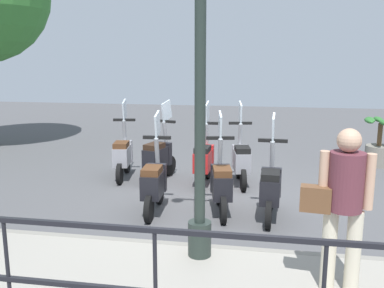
{
  "coord_description": "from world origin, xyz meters",
  "views": [
    {
      "loc": [
        -6.87,
        -0.73,
        2.37
      ],
      "look_at": [
        0.2,
        0.5,
        0.9
      ],
      "focal_mm": 40.0,
      "sensor_mm": 36.0,
      "label": 1
    }
  ],
  "objects_px": {
    "lamp_post_near": "(200,81)",
    "scooter_near_2": "(154,182)",
    "pedestrian_with_bag": "(342,199)",
    "scooter_far_0": "(241,160)",
    "potted_palm": "(379,146)",
    "scooter_far_1": "(204,159)",
    "scooter_far_3": "(123,154)",
    "scooter_near_0": "(270,187)",
    "scooter_near_1": "(221,183)",
    "scooter_far_2": "(158,156)"
  },
  "relations": [
    {
      "from": "lamp_post_near",
      "to": "scooter_near_2",
      "type": "distance_m",
      "value": 2.5
    },
    {
      "from": "pedestrian_with_bag",
      "to": "scooter_near_2",
      "type": "height_order",
      "value": "pedestrian_with_bag"
    },
    {
      "from": "scooter_near_2",
      "to": "scooter_far_0",
      "type": "distance_m",
      "value": 2.1
    },
    {
      "from": "lamp_post_near",
      "to": "scooter_near_2",
      "type": "height_order",
      "value": "lamp_post_near"
    },
    {
      "from": "lamp_post_near",
      "to": "potted_palm",
      "type": "distance_m",
      "value": 6.39
    },
    {
      "from": "scooter_near_2",
      "to": "scooter_far_1",
      "type": "height_order",
      "value": "same"
    },
    {
      "from": "potted_palm",
      "to": "scooter_near_2",
      "type": "relative_size",
      "value": 0.69
    },
    {
      "from": "lamp_post_near",
      "to": "scooter_near_2",
      "type": "bearing_deg",
      "value": 30.55
    },
    {
      "from": "scooter_near_2",
      "to": "scooter_far_3",
      "type": "xyz_separation_m",
      "value": [
        1.74,
        1.09,
        0.0
      ]
    },
    {
      "from": "potted_palm",
      "to": "scooter_near_0",
      "type": "xyz_separation_m",
      "value": [
        -3.61,
        2.37,
        0.04
      ]
    },
    {
      "from": "pedestrian_with_bag",
      "to": "scooter_far_0",
      "type": "height_order",
      "value": "pedestrian_with_bag"
    },
    {
      "from": "lamp_post_near",
      "to": "scooter_far_1",
      "type": "bearing_deg",
      "value": 7.42
    },
    {
      "from": "scooter_far_3",
      "to": "scooter_far_0",
      "type": "bearing_deg",
      "value": -99.61
    },
    {
      "from": "scooter_near_0",
      "to": "scooter_near_2",
      "type": "bearing_deg",
      "value": 94.51
    },
    {
      "from": "scooter_near_0",
      "to": "scooter_far_3",
      "type": "distance_m",
      "value": 3.31
    },
    {
      "from": "scooter_near_1",
      "to": "scooter_far_2",
      "type": "relative_size",
      "value": 1.0
    },
    {
      "from": "scooter_far_0",
      "to": "scooter_far_2",
      "type": "relative_size",
      "value": 1.0
    },
    {
      "from": "scooter_near_0",
      "to": "scooter_far_1",
      "type": "height_order",
      "value": "same"
    },
    {
      "from": "scooter_far_1",
      "to": "scooter_far_3",
      "type": "relative_size",
      "value": 1.0
    },
    {
      "from": "scooter_near_1",
      "to": "scooter_far_3",
      "type": "distance_m",
      "value": 2.65
    },
    {
      "from": "lamp_post_near",
      "to": "scooter_near_1",
      "type": "bearing_deg",
      "value": -1.9
    },
    {
      "from": "scooter_far_2",
      "to": "pedestrian_with_bag",
      "type": "bearing_deg",
      "value": -127.74
    },
    {
      "from": "scooter_near_1",
      "to": "scooter_near_2",
      "type": "bearing_deg",
      "value": 86.89
    },
    {
      "from": "pedestrian_with_bag",
      "to": "scooter_far_1",
      "type": "distance_m",
      "value": 4.21
    },
    {
      "from": "scooter_near_1",
      "to": "scooter_far_3",
      "type": "height_order",
      "value": "same"
    },
    {
      "from": "potted_palm",
      "to": "scooter_far_1",
      "type": "bearing_deg",
      "value": 119.9
    },
    {
      "from": "scooter_near_2",
      "to": "scooter_far_1",
      "type": "bearing_deg",
      "value": -21.92
    },
    {
      "from": "lamp_post_near",
      "to": "scooter_far_0",
      "type": "distance_m",
      "value": 3.72
    },
    {
      "from": "pedestrian_with_bag",
      "to": "scooter_far_0",
      "type": "bearing_deg",
      "value": 23.87
    },
    {
      "from": "potted_palm",
      "to": "scooter_far_0",
      "type": "xyz_separation_m",
      "value": [
        -1.96,
        2.9,
        0.04
      ]
    },
    {
      "from": "pedestrian_with_bag",
      "to": "scooter_near_0",
      "type": "height_order",
      "value": "pedestrian_with_bag"
    },
    {
      "from": "potted_palm",
      "to": "scooter_near_1",
      "type": "bearing_deg",
      "value": 138.6
    },
    {
      "from": "potted_palm",
      "to": "scooter_far_1",
      "type": "xyz_separation_m",
      "value": [
        -2.06,
        3.59,
        0.04
      ]
    },
    {
      "from": "potted_palm",
      "to": "scooter_far_2",
      "type": "distance_m",
      "value": 4.9
    },
    {
      "from": "scooter_far_2",
      "to": "scooter_near_1",
      "type": "bearing_deg",
      "value": -121.93
    },
    {
      "from": "scooter_near_0",
      "to": "scooter_far_0",
      "type": "relative_size",
      "value": 1.0
    },
    {
      "from": "scooter_far_0",
      "to": "scooter_near_0",
      "type": "bearing_deg",
      "value": -172.07
    },
    {
      "from": "lamp_post_near",
      "to": "scooter_near_2",
      "type": "relative_size",
      "value": 2.88
    },
    {
      "from": "scooter_near_1",
      "to": "scooter_far_1",
      "type": "relative_size",
      "value": 1.0
    },
    {
      "from": "scooter_near_0",
      "to": "scooter_far_3",
      "type": "bearing_deg",
      "value": 62.22
    },
    {
      "from": "lamp_post_near",
      "to": "scooter_near_0",
      "type": "bearing_deg",
      "value": -25.46
    },
    {
      "from": "scooter_near_2",
      "to": "scooter_far_3",
      "type": "relative_size",
      "value": 1.0
    },
    {
      "from": "pedestrian_with_bag",
      "to": "scooter_far_3",
      "type": "distance_m",
      "value": 5.23
    },
    {
      "from": "scooter_near_1",
      "to": "scooter_far_3",
      "type": "relative_size",
      "value": 1.0
    },
    {
      "from": "scooter_near_1",
      "to": "scooter_near_0",
      "type": "bearing_deg",
      "value": -107.04
    },
    {
      "from": "scooter_far_0",
      "to": "scooter_far_2",
      "type": "height_order",
      "value": "same"
    },
    {
      "from": "scooter_far_3",
      "to": "pedestrian_with_bag",
      "type": "bearing_deg",
      "value": -146.97
    },
    {
      "from": "pedestrian_with_bag",
      "to": "scooter_near_2",
      "type": "distance_m",
      "value": 3.25
    },
    {
      "from": "lamp_post_near",
      "to": "scooter_far_0",
      "type": "height_order",
      "value": "lamp_post_near"
    },
    {
      "from": "potted_palm",
      "to": "scooter_far_3",
      "type": "distance_m",
      "value": 5.57
    }
  ]
}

